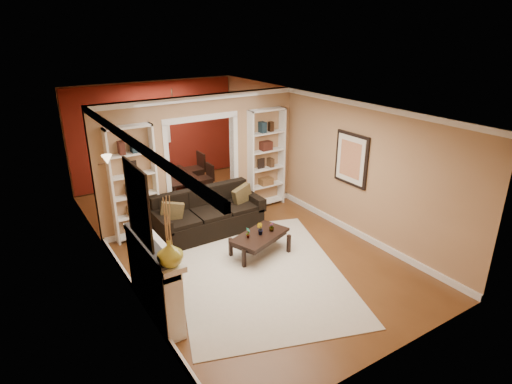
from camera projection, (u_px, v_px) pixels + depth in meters
floor at (230, 237)px, 8.68m from camera, size 8.00×8.00×0.00m
ceiling at (227, 104)px, 7.69m from camera, size 8.00×8.00×0.00m
wall_back at (155, 133)px, 11.32m from camera, size 8.00×0.00×8.00m
wall_front at (394, 268)px, 5.05m from camera, size 8.00×0.00×8.00m
wall_left at (110, 199)px, 7.06m from camera, size 0.00×8.00×8.00m
wall_right at (319, 156)px, 9.31m from camera, size 0.00×8.00×8.00m
partition_wall at (201, 159)px, 9.12m from camera, size 4.50×0.15×2.70m
red_back_panel at (155, 134)px, 11.30m from camera, size 4.44×0.04×2.64m
dining_window at (155, 126)px, 11.19m from camera, size 0.78×0.03×0.98m
area_rug at (259, 272)px, 7.47m from camera, size 3.81×4.49×0.01m
sofa at (209, 213)px, 8.75m from camera, size 2.25×0.97×0.88m
pillow_left at (172, 213)px, 8.26m from camera, size 0.45×0.23×0.43m
pillow_right at (242, 196)px, 9.05m from camera, size 0.46×0.24×0.45m
coffee_table at (260, 244)px, 7.97m from camera, size 1.24×0.94×0.42m
plant_left at (248, 233)px, 7.73m from camera, size 0.13×0.13×0.21m
plant_center at (260, 229)px, 7.86m from camera, size 0.13×0.15×0.22m
plant_right at (271, 227)px, 7.99m from camera, size 0.13×0.13×0.18m
bookshelf_left at (133, 184)px, 8.29m from camera, size 0.90×0.30×2.30m
bookshelf_right at (266, 159)px, 9.84m from camera, size 0.90×0.30×2.30m
fireplace at (156, 278)px, 6.24m from camera, size 0.32×1.70×1.16m
vase at (170, 253)px, 5.42m from camera, size 0.39×0.39×0.35m
mirror at (138, 204)px, 5.73m from camera, size 0.03×0.95×1.10m
wall_sconce at (104, 162)px, 7.36m from camera, size 0.18×0.18×0.22m
framed_art at (351, 159)px, 8.44m from camera, size 0.04×0.85×1.05m
dining_table at (178, 184)px, 10.82m from camera, size 1.47×0.82×0.52m
dining_chair_nw at (162, 186)px, 10.25m from camera, size 0.49×0.49×0.81m
dining_chair_ne at (203, 179)px, 10.81m from camera, size 0.44×0.44×0.77m
dining_chair_sw at (153, 180)px, 10.73m from camera, size 0.44×0.44×0.76m
dining_chair_se at (193, 170)px, 11.25m from camera, size 0.57×0.57×0.92m
chandelier at (172, 116)px, 10.05m from camera, size 0.50×0.50×0.30m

